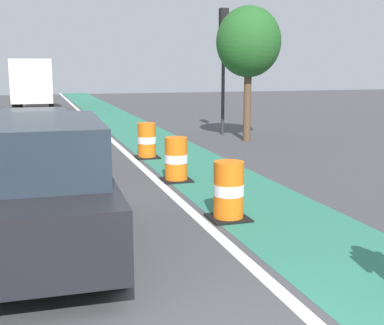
{
  "coord_description": "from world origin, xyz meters",
  "views": [
    {
      "loc": [
        -1.96,
        -4.23,
        2.8
      ],
      "look_at": [
        0.73,
        4.4,
        1.1
      ],
      "focal_mm": 47.85,
      "sensor_mm": 36.0,
      "label": 1
    }
  ],
  "objects": [
    {
      "name": "delivery_truck_down_block",
      "position": [
        -1.81,
        29.55,
        1.85
      ],
      "size": [
        2.59,
        7.68,
        3.23
      ],
      "color": "silver",
      "rests_on": "ground"
    },
    {
      "name": "traffic_barrel_mid",
      "position": [
        1.37,
        7.75,
        0.53
      ],
      "size": [
        0.73,
        0.73,
        1.09
      ],
      "color": "orange",
      "rests_on": "ground"
    },
    {
      "name": "parked_sedan_second",
      "position": [
        -1.93,
        9.79,
        0.83
      ],
      "size": [
        2.0,
        4.14,
        1.7
      ],
      "color": "black",
      "rests_on": "ground"
    },
    {
      "name": "traffic_barrel_front",
      "position": [
        1.42,
        4.34,
        0.53
      ],
      "size": [
        0.73,
        0.73,
        1.09
      ],
      "color": "orange",
      "rests_on": "ground"
    },
    {
      "name": "parked_suv_nearest",
      "position": [
        -1.82,
        3.47,
        1.04
      ],
      "size": [
        2.02,
        4.65,
        2.04
      ],
      "color": "black",
      "rests_on": "ground"
    },
    {
      "name": "street_tree_sidewalk",
      "position": [
        5.82,
        13.66,
        3.67
      ],
      "size": [
        2.4,
        2.4,
        5.0
      ],
      "color": "brown",
      "rests_on": "ground"
    },
    {
      "name": "traffic_barrel_back",
      "position": [
        1.38,
        11.15,
        0.53
      ],
      "size": [
        0.73,
        0.73,
        1.09
      ],
      "color": "orange",
      "rests_on": "ground"
    },
    {
      "name": "bike_lane_strip",
      "position": [
        2.4,
        12.0,
        0.0
      ],
      "size": [
        2.5,
        80.0,
        0.01
      ],
      "primitive_type": "cube",
      "color": "#2D755B",
      "rests_on": "ground"
    },
    {
      "name": "traffic_light_corner",
      "position": [
        5.61,
        15.7,
        3.5
      ],
      "size": [
        0.41,
        0.32,
        5.1
      ],
      "color": "#2D2D2D",
      "rests_on": "ground"
    },
    {
      "name": "lane_divider_stripe",
      "position": [
        0.9,
        12.0,
        0.01
      ],
      "size": [
        0.2,
        80.0,
        0.01
      ],
      "primitive_type": "cube",
      "color": "silver",
      "rests_on": "ground"
    }
  ]
}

